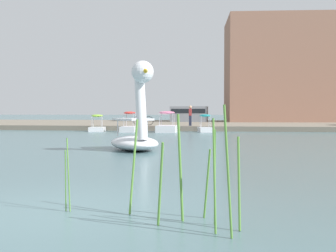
% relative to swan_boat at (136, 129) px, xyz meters
% --- Properties ---
extents(ground_plane, '(473.47, 473.47, 0.00)m').
position_rel_swan_boat_xyz_m(ground_plane, '(0.96, -9.71, -0.84)').
color(ground_plane, slate).
extents(shore_bank_far, '(129.18, 25.15, 0.39)m').
position_rel_swan_boat_xyz_m(shore_bank_far, '(0.96, 29.12, -0.65)').
color(shore_bank_far, slate).
rests_on(shore_bank_far, ground_plane).
extents(swan_boat, '(2.95, 3.49, 3.34)m').
position_rel_swan_boat_xyz_m(swan_boat, '(0.00, 0.00, 0.00)').
color(swan_boat, white).
rests_on(swan_boat, ground_plane).
extents(pedal_boat_teal, '(1.27, 1.94, 1.33)m').
position_rel_swan_boat_xyz_m(pedal_boat_teal, '(1.73, 15.36, -0.46)').
color(pedal_boat_teal, white).
rests_on(pedal_boat_teal, ground_plane).
extents(pedal_boat_pink, '(1.54, 2.46, 1.56)m').
position_rel_swan_boat_xyz_m(pedal_boat_pink, '(-1.07, 14.81, -0.38)').
color(pedal_boat_pink, white).
rests_on(pedal_boat_pink, ground_plane).
extents(pedal_boat_red, '(1.21, 2.25, 1.54)m').
position_rel_swan_boat_xyz_m(pedal_boat_red, '(-3.91, 14.80, -0.43)').
color(pedal_boat_red, white).
rests_on(pedal_boat_red, ground_plane).
extents(pedal_boat_lime, '(1.48, 2.11, 1.31)m').
position_rel_swan_boat_xyz_m(pedal_boat_lime, '(-6.61, 15.26, -0.46)').
color(pedal_boat_lime, white).
rests_on(pedal_boat_lime, ground_plane).
extents(person_on_path, '(0.24, 0.24, 1.63)m').
position_rel_swan_boat_xyz_m(person_on_path, '(0.40, 17.64, 0.42)').
color(person_on_path, '#23283D').
rests_on(person_on_path, shore_bank_far).
extents(bicycle_parked, '(1.72, 0.10, 0.77)m').
position_rel_swan_boat_xyz_m(bicycle_parked, '(-3.64, 18.46, -0.07)').
color(bicycle_parked, black).
rests_on(bicycle_parked, shore_bank_far).
extents(parked_van, '(4.25, 2.03, 1.76)m').
position_rel_swan_boat_xyz_m(parked_van, '(-1.08, 31.77, 0.50)').
color(parked_van, gray).
rests_on(parked_van, shore_bank_far).
extents(apartment_block, '(21.30, 10.22, 12.05)m').
position_rel_swan_boat_xyz_m(apartment_block, '(13.44, 35.15, 5.57)').
color(apartment_block, '#996B56').
rests_on(apartment_block, shore_bank_far).
extents(reed_clump_foreground, '(2.58, 1.13, 1.56)m').
position_rel_swan_boat_xyz_m(reed_clump_foreground, '(2.92, -10.07, -0.19)').
color(reed_clump_foreground, '#568E38').
rests_on(reed_clump_foreground, ground_plane).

